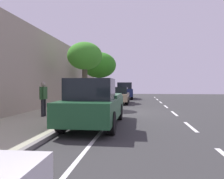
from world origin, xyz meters
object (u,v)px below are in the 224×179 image
object	(u,v)px
parked_pickup_green_mid	(95,104)
bicycle_at_curb	(107,103)
parked_sedan_tan_second	(119,95)
cyclist_with_backpack	(105,93)
street_tree_near_cyclist	(99,65)
pedestrian_on_phone	(43,97)
street_tree_mid_block	(85,57)
fire_hydrant	(92,101)
parked_suv_dark_blue_nearest	(124,90)

from	to	relation	value
parked_pickup_green_mid	bicycle_at_curb	size ratio (longest dim) A/B	3.24
parked_sedan_tan_second	cyclist_with_backpack	world-z (taller)	cyclist_with_backpack
parked_sedan_tan_second	parked_pickup_green_mid	xyz separation A→B (m)	(-0.01, 11.16, 0.15)
parked_pickup_green_mid	cyclist_with_backpack	xyz separation A→B (m)	(0.77, -7.66, 0.16)
parked_pickup_green_mid	street_tree_near_cyclist	size ratio (longest dim) A/B	1.12
pedestrian_on_phone	street_tree_mid_block	bearing A→B (deg)	-99.80
fire_hydrant	street_tree_mid_block	bearing A→B (deg)	-38.18
street_tree_mid_block	fire_hydrant	bearing A→B (deg)	141.82
parked_pickup_green_mid	cyclist_with_backpack	size ratio (longest dim) A/B	3.06
parked_suv_dark_blue_nearest	street_tree_mid_block	size ratio (longest dim) A/B	1.04
parked_suv_dark_blue_nearest	street_tree_near_cyclist	bearing A→B (deg)	70.11
fire_hydrant	parked_pickup_green_mid	bearing A→B (deg)	103.44
parked_suv_dark_blue_nearest	parked_sedan_tan_second	distance (m)	6.85
bicycle_at_curb	pedestrian_on_phone	world-z (taller)	pedestrian_on_phone
parked_suv_dark_blue_nearest	cyclist_with_backpack	size ratio (longest dim) A/B	2.78
parked_sedan_tan_second	parked_pickup_green_mid	world-z (taller)	parked_pickup_green_mid
bicycle_at_curb	fire_hydrant	size ratio (longest dim) A/B	1.95
parked_suv_dark_blue_nearest	parked_pickup_green_mid	size ratio (longest dim) A/B	0.91
cyclist_with_backpack	street_tree_mid_block	bearing A→B (deg)	41.28
parked_sedan_tan_second	street_tree_near_cyclist	bearing A→B (deg)	-27.26
parked_suv_dark_blue_nearest	street_tree_mid_block	world-z (taller)	street_tree_mid_block
parked_sedan_tan_second	pedestrian_on_phone	size ratio (longest dim) A/B	2.55
street_tree_mid_block	pedestrian_on_phone	distance (m)	5.71
bicycle_at_curb	street_tree_near_cyclist	size ratio (longest dim) A/B	0.35
parked_suv_dark_blue_nearest	pedestrian_on_phone	bearing A→B (deg)	79.82
parked_pickup_green_mid	street_tree_mid_block	size ratio (longest dim) A/B	1.14
parked_sedan_tan_second	street_tree_mid_block	xyz separation A→B (m)	(2.04, 4.63, 2.96)
bicycle_at_curb	parked_suv_dark_blue_nearest	bearing A→B (deg)	-93.13
parked_suv_dark_blue_nearest	cyclist_with_backpack	distance (m)	10.38
parked_suv_dark_blue_nearest	street_tree_near_cyclist	world-z (taller)	street_tree_near_cyclist
parked_suv_dark_blue_nearest	fire_hydrant	distance (m)	12.06
parked_sedan_tan_second	fire_hydrant	world-z (taller)	parked_sedan_tan_second
parked_sedan_tan_second	pedestrian_on_phone	xyz separation A→B (m)	(2.91, 9.64, 0.36)
parked_sedan_tan_second	fire_hydrant	size ratio (longest dim) A/B	5.26
parked_suv_dark_blue_nearest	bicycle_at_curb	bearing A→B (deg)	86.87
cyclist_with_backpack	street_tree_near_cyclist	distance (m)	5.38
parked_sedan_tan_second	street_tree_near_cyclist	world-z (taller)	street_tree_near_cyclist
parked_suv_dark_blue_nearest	fire_hydrant	xyz separation A→B (m)	(1.49, 11.96, -0.47)
parked_pickup_green_mid	bicycle_at_curb	distance (m)	7.26
street_tree_near_cyclist	street_tree_mid_block	distance (m)	5.69
pedestrian_on_phone	fire_hydrant	bearing A→B (deg)	-108.05
street_tree_mid_block	fire_hydrant	world-z (taller)	street_tree_mid_block
pedestrian_on_phone	parked_suv_dark_blue_nearest	bearing A→B (deg)	-100.18
parked_pickup_green_mid	cyclist_with_backpack	bearing A→B (deg)	-84.25
parked_sedan_tan_second	bicycle_at_curb	distance (m)	3.99
street_tree_mid_block	pedestrian_on_phone	xyz separation A→B (m)	(0.87, 5.01, -2.60)
parked_pickup_green_mid	street_tree_near_cyclist	world-z (taller)	street_tree_near_cyclist
cyclist_with_backpack	fire_hydrant	world-z (taller)	cyclist_with_backpack
parked_sedan_tan_second	cyclist_with_backpack	size ratio (longest dim) A/B	2.55
pedestrian_on_phone	fire_hydrant	xyz separation A→B (m)	(-1.48, -4.53, -0.56)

